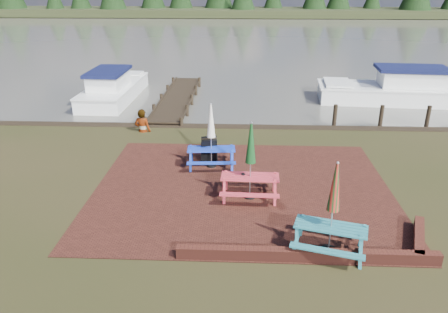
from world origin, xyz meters
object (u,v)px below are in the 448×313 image
boat_near (395,91)px  person (141,109)px  picnic_table_red (250,173)px  picnic_table_teal (331,222)px  jetty (177,98)px  chalkboard (209,150)px  boat_jetty (113,89)px  picnic_table_blue (211,146)px

boat_near → person: bearing=120.5°
person → picnic_table_red: bearing=139.8°
picnic_table_red → boat_near: picnic_table_red is taller
picnic_table_teal → picnic_table_red: size_ratio=0.99×
jetty → person: 5.23m
chalkboard → boat_jetty: boat_jetty is taller
jetty → person: person is taller
boat_near → picnic_table_teal: bearing=161.9°
picnic_table_red → boat_jetty: size_ratio=0.35×
picnic_table_teal → person: size_ratio=1.19×
picnic_table_teal → person: bearing=143.0°
picnic_table_red → chalkboard: size_ratio=2.64×
chalkboard → jetty: 8.54m
boat_near → person: (-12.26, -5.97, 0.55)m
chalkboard → jetty: bearing=91.8°
person → boat_near: bearing=-141.9°
picnic_table_red → boat_near: 14.09m
picnic_table_red → boat_near: bearing=58.2°
picnic_table_blue → chalkboard: (-0.11, 0.42, -0.32)m
picnic_table_teal → boat_jetty: size_ratio=0.34×
boat_jetty → picnic_table_red: bearing=-56.8°
picnic_table_red → chalkboard: (-1.40, 2.63, -0.36)m
picnic_table_teal → chalkboard: 6.19m
boat_jetty → person: size_ratio=3.44×
picnic_table_red → boat_jetty: bearing=124.3°
picnic_table_teal → picnic_table_red: (-1.85, 2.63, 0.01)m
person → picnic_table_blue: bearing=143.8°
jetty → boat_jetty: 3.65m
boat_jetty → chalkboard: bearing=-55.5°
jetty → boat_near: size_ratio=1.16×
chalkboard → boat_jetty: bearing=109.6°
picnic_table_red → person: 7.26m
picnic_table_red → picnic_table_blue: picnic_table_red is taller
picnic_table_blue → jetty: 9.00m
jetty → picnic_table_red: bearing=-71.1°
picnic_table_blue → jetty: bearing=101.8°
picnic_table_teal → chalkboard: size_ratio=2.60×
picnic_table_teal → picnic_table_red: bearing=141.2°
picnic_table_teal → picnic_table_red: picnic_table_red is taller
jetty → boat_jetty: boat_jetty is taller
picnic_table_red → person: size_ratio=1.20×
picnic_table_teal → jetty: picnic_table_teal is taller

